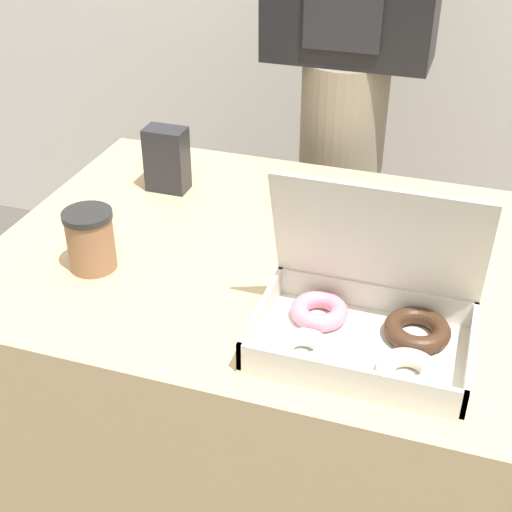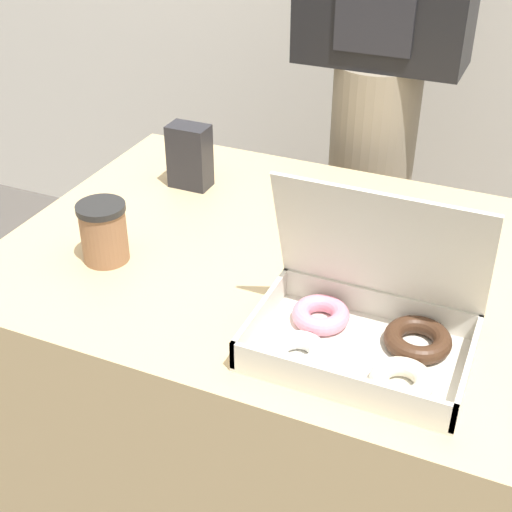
{
  "view_description": "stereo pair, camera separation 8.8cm",
  "coord_description": "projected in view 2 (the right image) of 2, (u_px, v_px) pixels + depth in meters",
  "views": [
    {
      "loc": [
        0.32,
        -1.13,
        1.47
      ],
      "look_at": [
        0.03,
        -0.24,
        0.87
      ],
      "focal_mm": 50.0,
      "sensor_mm": 36.0,
      "label": 1
    },
    {
      "loc": [
        0.4,
        -1.1,
        1.47
      ],
      "look_at": [
        0.03,
        -0.24,
        0.87
      ],
      "focal_mm": 50.0,
      "sensor_mm": 36.0,
      "label": 2
    }
  ],
  "objects": [
    {
      "name": "napkin_holder",
      "position": [
        190.0,
        156.0,
        1.59
      ],
      "size": [
        0.09,
        0.06,
        0.14
      ],
      "color": "#232328",
      "rests_on": "table"
    },
    {
      "name": "table",
      "position": [
        288.0,
        393.0,
        1.57
      ],
      "size": [
        1.11,
        0.82,
        0.73
      ],
      "color": "tan",
      "rests_on": "ground_plane"
    },
    {
      "name": "donut_box",
      "position": [
        365.0,
        328.0,
        1.11
      ],
      "size": [
        0.34,
        0.24,
        0.27
      ],
      "color": "silver",
      "rests_on": "table"
    },
    {
      "name": "coffee_cup",
      "position": [
        104.0,
        232.0,
        1.33
      ],
      "size": [
        0.09,
        0.09,
        0.12
      ],
      "color": "#8C6042",
      "rests_on": "table"
    },
    {
      "name": "ground_plane",
      "position": [
        284.0,
        502.0,
        1.77
      ],
      "size": [
        14.0,
        14.0,
        0.0
      ],
      "primitive_type": "plane",
      "color": "#4C4742"
    },
    {
      "name": "person_customer",
      "position": [
        382.0,
        44.0,
        1.73
      ],
      "size": [
        0.41,
        0.23,
        1.76
      ],
      "color": "gray",
      "rests_on": "ground_plane"
    }
  ]
}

